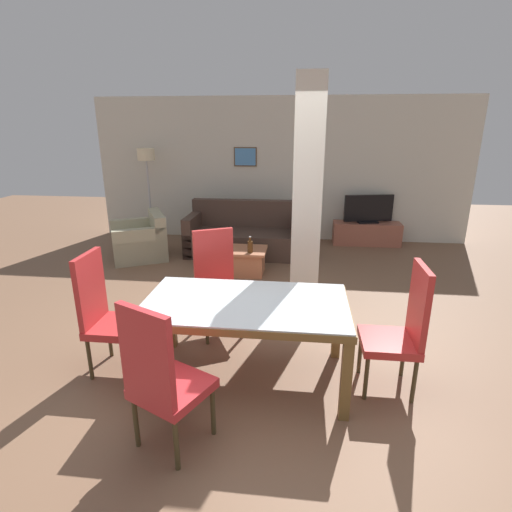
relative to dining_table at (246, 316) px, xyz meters
name	(u,v)px	position (x,y,z in m)	size (l,w,h in m)	color
ground_plane	(246,377)	(0.00, 0.00, -0.61)	(18.00, 18.00, 0.00)	brown
back_wall	(280,170)	(0.00, 4.77, 0.75)	(7.20, 0.09, 2.70)	beige
divider_pillar	(307,202)	(0.50, 1.43, 0.74)	(0.32, 0.34, 2.70)	beige
dining_table	(246,316)	(0.00, 0.00, 0.00)	(1.75, 0.98, 0.75)	brown
dining_chair_far_left	(217,280)	(-0.44, 0.86, -0.02)	(0.62, 0.62, 1.12)	red
dining_chair_near_left	(162,377)	(-0.43, -0.89, -0.02)	(0.61, 0.61, 1.12)	red
dining_chair_head_left	(105,311)	(-1.27, 0.00, -0.02)	(0.46, 0.46, 1.12)	red
dining_chair_head_right	(402,327)	(1.31, 0.00, -0.02)	(0.46, 0.46, 1.12)	red
sofa	(245,237)	(-0.54, 3.68, -0.30)	(1.98, 0.92, 0.90)	#423028
armchair	(141,242)	(-2.28, 3.25, -0.33)	(1.19, 1.23, 0.76)	#A9A585
coffee_table	(240,261)	(-0.46, 2.65, -0.41)	(0.79, 0.56, 0.39)	#A86443
bottle	(250,246)	(-0.29, 2.49, -0.12)	(0.08, 0.08, 0.24)	#4C2D14
tv_stand	(366,233)	(1.69, 4.49, -0.39)	(1.25, 0.40, 0.42)	#A15A46
tv_screen	(369,209)	(1.69, 4.49, 0.07)	(0.92, 0.28, 0.53)	black
floor_lamp	(147,164)	(-2.50, 4.36, 0.88)	(0.32, 0.32, 1.77)	#B7B7BC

